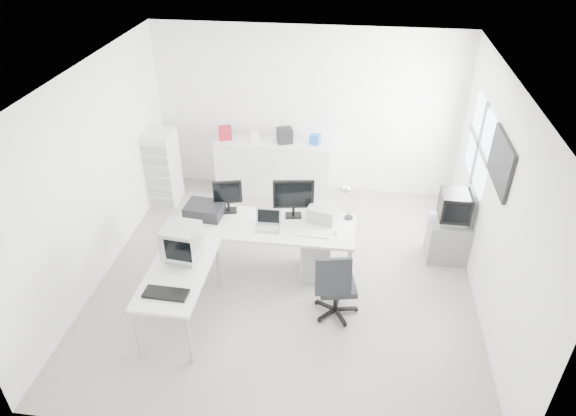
# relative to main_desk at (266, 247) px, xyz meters

# --- Properties ---
(floor) EXTENTS (5.00, 5.00, 0.01)m
(floor) POSITION_rel_main_desk_xyz_m (0.30, -0.15, -0.38)
(floor) COLOR beige
(floor) RESTS_ON ground
(ceiling) EXTENTS (5.00, 5.00, 0.01)m
(ceiling) POSITION_rel_main_desk_xyz_m (0.30, -0.15, 2.42)
(ceiling) COLOR white
(ceiling) RESTS_ON back_wall
(back_wall) EXTENTS (5.00, 0.02, 2.80)m
(back_wall) POSITION_rel_main_desk_xyz_m (0.30, 2.35, 1.02)
(back_wall) COLOR white
(back_wall) RESTS_ON floor
(left_wall) EXTENTS (0.02, 5.00, 2.80)m
(left_wall) POSITION_rel_main_desk_xyz_m (-2.20, -0.15, 1.02)
(left_wall) COLOR white
(left_wall) RESTS_ON floor
(right_wall) EXTENTS (0.02, 5.00, 2.80)m
(right_wall) POSITION_rel_main_desk_xyz_m (2.80, -0.15, 1.02)
(right_wall) COLOR white
(right_wall) RESTS_ON floor
(window) EXTENTS (0.02, 1.20, 1.10)m
(window) POSITION_rel_main_desk_xyz_m (2.78, 1.05, 1.23)
(window) COLOR white
(window) RESTS_ON right_wall
(wall_picture) EXTENTS (0.04, 0.90, 0.60)m
(wall_picture) POSITION_rel_main_desk_xyz_m (2.77, -0.05, 1.52)
(wall_picture) COLOR black
(wall_picture) RESTS_ON right_wall
(main_desk) EXTENTS (2.40, 0.80, 0.75)m
(main_desk) POSITION_rel_main_desk_xyz_m (0.00, 0.00, 0.00)
(main_desk) COLOR white
(main_desk) RESTS_ON floor
(side_desk) EXTENTS (0.70, 1.40, 0.75)m
(side_desk) POSITION_rel_main_desk_xyz_m (-0.85, -1.10, 0.00)
(side_desk) COLOR white
(side_desk) RESTS_ON floor
(drawer_pedestal) EXTENTS (0.40, 0.50, 0.60)m
(drawer_pedestal) POSITION_rel_main_desk_xyz_m (0.70, 0.05, -0.08)
(drawer_pedestal) COLOR white
(drawer_pedestal) RESTS_ON floor
(inkjet_printer) EXTENTS (0.52, 0.42, 0.18)m
(inkjet_printer) POSITION_rel_main_desk_xyz_m (-0.85, 0.10, 0.46)
(inkjet_printer) COLOR black
(inkjet_printer) RESTS_ON main_desk
(lcd_monitor_small) EXTENTS (0.43, 0.31, 0.49)m
(lcd_monitor_small) POSITION_rel_main_desk_xyz_m (-0.55, 0.25, 0.62)
(lcd_monitor_small) COLOR black
(lcd_monitor_small) RESTS_ON main_desk
(lcd_monitor_large) EXTENTS (0.58, 0.30, 0.57)m
(lcd_monitor_large) POSITION_rel_main_desk_xyz_m (0.35, 0.25, 0.66)
(lcd_monitor_large) COLOR black
(lcd_monitor_large) RESTS_ON main_desk
(laptop) EXTENTS (0.34, 0.35, 0.23)m
(laptop) POSITION_rel_main_desk_xyz_m (0.05, -0.10, 0.49)
(laptop) COLOR #B7B7BA
(laptop) RESTS_ON main_desk
(white_keyboard) EXTENTS (0.44, 0.15, 0.02)m
(white_keyboard) POSITION_rel_main_desk_xyz_m (0.65, -0.15, 0.38)
(white_keyboard) COLOR white
(white_keyboard) RESTS_ON main_desk
(white_mouse) EXTENTS (0.05, 0.05, 0.05)m
(white_mouse) POSITION_rel_main_desk_xyz_m (0.95, -0.10, 0.40)
(white_mouse) COLOR white
(white_mouse) RESTS_ON main_desk
(laser_printer) EXTENTS (0.43, 0.39, 0.21)m
(laser_printer) POSITION_rel_main_desk_xyz_m (0.75, 0.22, 0.48)
(laser_printer) COLOR #9F9F9F
(laser_printer) RESTS_ON main_desk
(desk_lamp) EXTENTS (0.20, 0.20, 0.52)m
(desk_lamp) POSITION_rel_main_desk_xyz_m (1.10, 0.30, 0.64)
(desk_lamp) COLOR silver
(desk_lamp) RESTS_ON main_desk
(crt_monitor) EXTENTS (0.44, 0.44, 0.46)m
(crt_monitor) POSITION_rel_main_desk_xyz_m (-0.85, -0.85, 0.60)
(crt_monitor) COLOR #B7B7BA
(crt_monitor) RESTS_ON side_desk
(black_keyboard) EXTENTS (0.50, 0.21, 0.03)m
(black_keyboard) POSITION_rel_main_desk_xyz_m (-0.85, -1.50, 0.39)
(black_keyboard) COLOR black
(black_keyboard) RESTS_ON side_desk
(office_chair) EXTENTS (0.68, 0.68, 1.00)m
(office_chair) POSITION_rel_main_desk_xyz_m (1.01, -0.75, 0.13)
(office_chair) COLOR #26292B
(office_chair) RESTS_ON floor
(tv_cabinet) EXTENTS (0.57, 0.46, 0.62)m
(tv_cabinet) POSITION_rel_main_desk_xyz_m (2.52, 0.59, -0.07)
(tv_cabinet) COLOR slate
(tv_cabinet) RESTS_ON floor
(crt_tv) EXTENTS (0.50, 0.48, 0.45)m
(crt_tv) POSITION_rel_main_desk_xyz_m (2.52, 0.59, 0.47)
(crt_tv) COLOR black
(crt_tv) RESTS_ON tv_cabinet
(sideboard) EXTENTS (1.93, 0.48, 0.97)m
(sideboard) POSITION_rel_main_desk_xyz_m (-0.23, 2.09, 0.11)
(sideboard) COLOR white
(sideboard) RESTS_ON floor
(clutter_box_a) EXTENTS (0.25, 0.24, 0.21)m
(clutter_box_a) POSITION_rel_main_desk_xyz_m (-1.03, 2.09, 0.70)
(clutter_box_a) COLOR #A61728
(clutter_box_a) RESTS_ON sideboard
(clutter_box_b) EXTENTS (0.18, 0.16, 0.14)m
(clutter_box_b) POSITION_rel_main_desk_xyz_m (-0.53, 2.09, 0.66)
(clutter_box_b) COLOR white
(clutter_box_b) RESTS_ON sideboard
(clutter_box_c) EXTENTS (0.30, 0.29, 0.24)m
(clutter_box_c) POSITION_rel_main_desk_xyz_m (-0.03, 2.09, 0.71)
(clutter_box_c) COLOR black
(clutter_box_c) RESTS_ON sideboard
(clutter_box_d) EXTENTS (0.19, 0.17, 0.16)m
(clutter_box_d) POSITION_rel_main_desk_xyz_m (0.47, 2.09, 0.67)
(clutter_box_d) COLOR blue
(clutter_box_d) RESTS_ON sideboard
(clutter_bottle) EXTENTS (0.07, 0.07, 0.22)m
(clutter_bottle) POSITION_rel_main_desk_xyz_m (-1.33, 2.13, 0.70)
(clutter_bottle) COLOR white
(clutter_bottle) RESTS_ON sideboard
(filing_cabinet) EXTENTS (0.44, 0.53, 1.27)m
(filing_cabinet) POSITION_rel_main_desk_xyz_m (-1.98, 1.56, 0.26)
(filing_cabinet) COLOR white
(filing_cabinet) RESTS_ON floor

